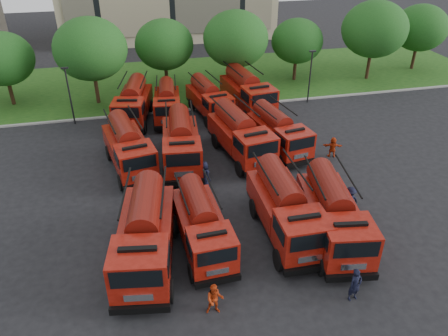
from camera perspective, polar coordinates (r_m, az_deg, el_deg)
The scene contains 30 objects.
ground at distance 26.43m, azimuth 0.98°, elevation -7.49°, with size 140.00×140.00×0.00m, color black.
lawn at distance 49.18m, azimuth -6.51°, elevation 11.16°, with size 70.00×16.00×0.12m, color #134311.
curb at distance 41.68m, azimuth -5.04°, elevation 7.59°, with size 70.00×0.30×0.14m, color gray.
tree_1 at distance 46.00m, azimuth -26.98°, elevation 12.60°, with size 5.71×5.71×6.98m.
tree_2 at distance 43.14m, azimuth -17.05°, elevation 14.65°, with size 6.72×6.72×8.22m.
tree_3 at distance 45.83m, azimuth -7.81°, elevation 15.68°, with size 5.88×5.88×7.19m.
tree_4 at distance 45.44m, azimuth 1.53°, elevation 16.51°, with size 6.55×6.55×8.01m.
tree_5 at distance 48.75m, azimuth 9.53°, elevation 16.05°, with size 5.46×5.46×6.68m.
tree_6 at distance 50.76m, azimuth 19.07°, elevation 16.76°, with size 6.89×6.89×8.42m.
tree_7 at distance 56.39m, azimuth 24.27°, elevation 16.35°, with size 6.05×6.05×7.39m.
lamp_post_0 at distance 39.96m, azimuth -19.56°, elevation 9.25°, with size 0.60×0.25×5.11m.
lamp_post_1 at distance 43.23m, azimuth 11.20°, elevation 11.99°, with size 0.60×0.25×5.11m.
fire_truck_0 at distance 23.26m, azimuth -10.25°, elevation -8.52°, with size 3.97×8.26×3.61m.
fire_truck_1 at distance 23.99m, azimuth -2.89°, elevation -7.41°, with size 2.72×6.85×3.07m.
fire_truck_2 at distance 25.06m, azimuth 8.05°, elevation -5.24°, with size 2.90×7.70×3.49m.
fire_truck_3 at distance 25.16m, azimuth 14.06°, elevation -5.85°, with size 3.78×7.90×3.45m.
fire_truck_4 at distance 31.98m, azimuth -12.37°, elevation 2.66°, with size 3.78×7.69×3.35m.
fire_truck_5 at distance 31.96m, azimuth -5.61°, elevation 3.34°, with size 3.39×7.80×3.45m.
fire_truck_6 at distance 32.88m, azimuth 2.17°, elevation 4.33°, with size 3.79×7.95×3.48m.
fire_truck_7 at distance 34.03m, azimuth 7.12°, elevation 4.74°, with size 3.49×7.19×3.14m.
fire_truck_8 at distance 39.62m, azimuth -11.77°, elevation 8.33°, with size 3.98×7.73×3.36m.
fire_truck_9 at distance 39.67m, azimuth -7.44°, elevation 8.46°, with size 2.98×6.76×2.98m.
fire_truck_10 at distance 40.04m, azimuth -1.97°, elevation 9.01°, with size 3.40×7.10×3.10m.
fire_truck_11 at distance 41.18m, azimuth 3.04°, elevation 9.98°, with size 3.69×8.17×3.59m.
firefighter_0 at distance 23.07m, azimuth 16.41°, elevation -16.03°, with size 0.67×0.49×1.83m, color black.
firefighter_1 at distance 21.66m, azimuth -1.19°, elevation -18.27°, with size 0.83×0.45×1.70m, color #AD2E0D.
firefighter_2 at distance 24.95m, azimuth 16.92°, elevation -11.86°, with size 0.96×0.55×1.64m, color #AD2E0D.
firefighter_3 at distance 28.53m, azimuth 15.81°, elevation -5.60°, with size 1.20×0.62×1.86m, color black.
firefighter_4 at distance 29.88m, azimuth -2.52°, elevation -2.49°, with size 0.96×0.63×1.96m, color black.
firefighter_5 at distance 34.55m, azimuth 13.84°, elevation 1.50°, with size 1.49×0.64×1.60m, color #AD2E0D.
Camera 1 is at (-5.17, -20.13, 16.33)m, focal length 35.00 mm.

